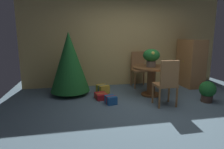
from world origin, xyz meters
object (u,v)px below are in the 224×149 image
holiday_tree (69,62)px  gift_box_red (101,96)px  flower_vase (151,56)px  potted_plant (207,91)px  wooden_cabinet (191,63)px  round_dining_table (151,76)px  wooden_chair_near (167,81)px  gift_box_gold (103,89)px  gift_box_blue (111,100)px  wooden_chair_far (139,67)px

holiday_tree → gift_box_red: 1.17m
flower_vase → holiday_tree: 2.03m
potted_plant → wooden_cabinet: bearing=71.9°
wooden_cabinet → round_dining_table: bearing=-156.5°
wooden_chair_near → potted_plant: 1.08m
gift_box_red → wooden_cabinet: size_ratio=0.26×
holiday_tree → gift_box_gold: bearing=-3.2°
gift_box_red → gift_box_blue: 0.41m
flower_vase → wooden_chair_far: 1.06m
flower_vase → wooden_chair_far: flower_vase is taller
gift_box_blue → wooden_cabinet: bearing=22.4°
round_dining_table → holiday_tree: bearing=166.7°
wooden_chair_far → wooden_cabinet: (1.50, -0.30, 0.12)m
flower_vase → wooden_chair_near: (0.04, -0.78, -0.45)m
round_dining_table → wooden_chair_near: 0.81m
gift_box_gold → holiday_tree: bearing=176.8°
holiday_tree → wooden_chair_far: bearing=13.3°
wooden_chair_far → potted_plant: wooden_chair_far is taller
round_dining_table → wooden_chair_near: wooden_chair_near is taller
round_dining_table → gift_box_red: (-1.28, -0.05, -0.43)m
potted_plant → gift_box_red: bearing=163.4°
gift_box_blue → potted_plant: bearing=-8.2°
flower_vase → gift_box_red: flower_vase is taller
gift_box_blue → flower_vase: bearing=19.9°
gift_box_red → gift_box_gold: (0.11, 0.47, 0.04)m
gift_box_gold → gift_box_red: bearing=-103.3°
round_dining_table → wooden_chair_far: bearing=90.0°
holiday_tree → gift_box_gold: holiday_tree is taller
holiday_tree → gift_box_gold: (0.83, -0.05, -0.73)m
gift_box_blue → potted_plant: potted_plant is taller
round_dining_table → gift_box_gold: (-1.17, 0.43, -0.39)m
flower_vase → holiday_tree: (-1.96, 0.51, -0.15)m
flower_vase → gift_box_blue: (-1.08, -0.39, -0.90)m
potted_plant → wooden_chair_near: bearing=-176.1°
wooden_chair_near → flower_vase: bearing=92.7°
gift_box_blue → gift_box_gold: bearing=93.3°
gift_box_red → flower_vase: bearing=0.6°
wooden_chair_near → gift_box_red: 1.57m
round_dining_table → holiday_tree: (-2.00, 0.47, 0.34)m
round_dining_table → gift_box_red: size_ratio=2.67×
wooden_cabinet → gift_box_blue: bearing=-157.6°
holiday_tree → gift_box_red: size_ratio=4.46×
flower_vase → round_dining_table: bearing=42.5°
wooden_chair_far → gift_box_blue: size_ratio=3.55×
wooden_cabinet → potted_plant: size_ratio=2.86×
wooden_chair_near → round_dining_table: bearing=90.0°
round_dining_table → gift_box_blue: bearing=-159.1°
gift_box_red → potted_plant: 2.43m
wooden_cabinet → gift_box_gold: bearing=-175.2°
wooden_chair_near → wooden_cabinet: 2.10m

